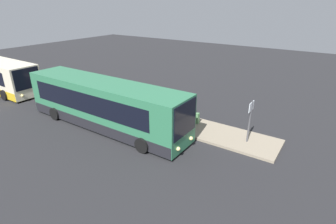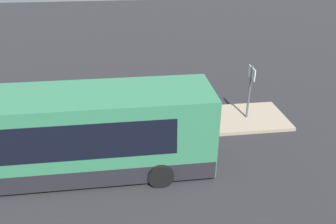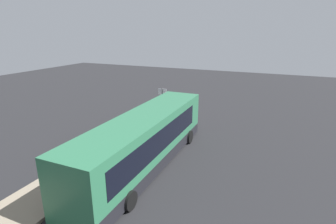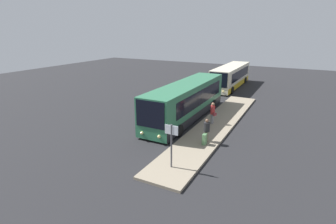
# 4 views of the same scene
# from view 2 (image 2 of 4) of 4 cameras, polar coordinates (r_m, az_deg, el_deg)

# --- Properties ---
(ground) EXTENTS (80.00, 80.00, 0.00)m
(ground) POSITION_cam_2_polar(r_m,az_deg,el_deg) (13.25, -17.17, -9.57)
(ground) COLOR #232326
(platform) EXTENTS (20.00, 2.78, 0.16)m
(platform) POSITION_cam_2_polar(r_m,az_deg,el_deg) (15.67, -15.70, -2.76)
(platform) COLOR gray
(platform) RESTS_ON ground
(bus_lead) EXTENTS (12.63, 2.87, 3.17)m
(bus_lead) POSITION_cam_2_polar(r_m,az_deg,el_deg) (12.53, -21.98, -4.10)
(bus_lead) COLOR #2D704C
(bus_lead) RESTS_ON ground
(passenger_boarding) EXTENTS (0.61, 0.61, 1.66)m
(passenger_boarding) POSITION_cam_2_polar(r_m,az_deg,el_deg) (15.46, -2.18, 1.95)
(passenger_boarding) COLOR #6B604C
(passenger_boarding) RESTS_ON platform
(passenger_waiting) EXTENTS (0.55, 0.63, 1.80)m
(passenger_waiting) POSITION_cam_2_polar(r_m,az_deg,el_deg) (14.87, -16.32, 0.09)
(passenger_waiting) COLOR gray
(passenger_waiting) RESTS_ON platform
(suitcase) EXTENTS (0.39, 0.24, 0.99)m
(suitcase) POSITION_cam_2_polar(r_m,az_deg,el_deg) (15.80, -0.15, 0.53)
(suitcase) COLOR #598C59
(suitcase) RESTS_ON platform
(sign_post) EXTENTS (0.10, 0.80, 2.59)m
(sign_post) POSITION_cam_2_polar(r_m,az_deg,el_deg) (15.61, 14.14, 4.58)
(sign_post) COLOR #4C4C51
(sign_post) RESTS_ON platform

